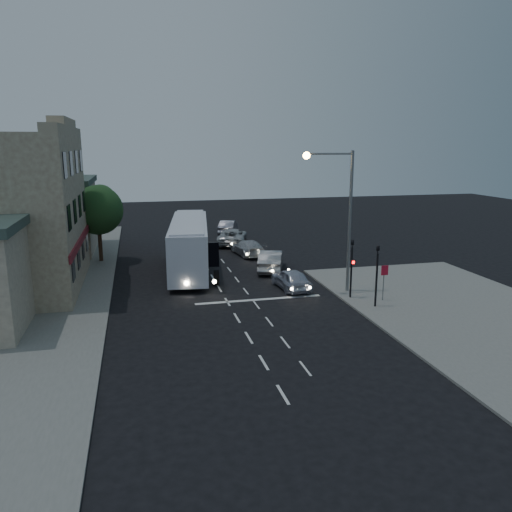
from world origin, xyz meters
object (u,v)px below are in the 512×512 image
object	(u,v)px
car_sedan_a	(271,260)
traffic_signal_side	(377,268)
regulatory_sign	(384,277)
car_sedan_c	(232,237)
car_extra	(228,227)
streetlight	(341,205)
car_suv	(291,279)
tour_bus	(189,244)
traffic_signal_main	(352,262)
car_sedan_b	(248,248)
street_tree	(98,208)

from	to	relation	value
car_sedan_a	traffic_signal_side	world-z (taller)	traffic_signal_side
regulatory_sign	car_sedan_c	bearing A→B (deg)	105.55
car_extra	streetlight	xyz separation A→B (m)	(2.95, -23.52, 4.98)
car_suv	car_sedan_a	bearing A→B (deg)	-95.11
tour_bus	traffic_signal_main	size ratio (longest dim) A/B	3.17
car_sedan_a	car_extra	xyz separation A→B (m)	(-0.28, 16.75, -0.05)
car_sedan_b	car_sedan_c	world-z (taller)	car_sedan_c
car_suv	car_sedan_c	world-z (taller)	car_sedan_c
car_sedan_a	car_sedan_b	bearing A→B (deg)	-65.32
traffic_signal_side	streetlight	world-z (taller)	streetlight
tour_bus	car_sedan_c	xyz separation A→B (m)	(5.10, 9.45, -1.34)
traffic_signal_main	regulatory_sign	xyz separation A→B (m)	(1.70, -1.01, -0.82)
traffic_signal_side	traffic_signal_main	bearing A→B (deg)	109.49
car_sedan_c	car_sedan_a	bearing A→B (deg)	110.75
car_sedan_b	traffic_signal_side	bearing A→B (deg)	96.61
regulatory_sign	car_extra	bearing A→B (deg)	100.71
traffic_signal_side	regulatory_sign	size ratio (longest dim) A/B	1.86
car_suv	traffic_signal_side	size ratio (longest dim) A/B	1.00
car_sedan_a	traffic_signal_side	xyz separation A→B (m)	(3.63, -10.18, 1.62)
street_tree	traffic_signal_side	bearing A→B (deg)	-44.50
car_sedan_a	car_extra	distance (m)	16.75
traffic_signal_main	traffic_signal_side	distance (m)	2.10
car_sedan_c	street_tree	world-z (taller)	street_tree
car_sedan_b	traffic_signal_main	bearing A→B (deg)	95.91
regulatory_sign	street_tree	distance (m)	23.40
tour_bus	car_sedan_c	distance (m)	10.82
tour_bus	regulatory_sign	distance (m)	15.06
traffic_signal_main	traffic_signal_side	size ratio (longest dim) A/B	1.00
tour_bus	car_suv	size ratio (longest dim) A/B	3.18
car_sedan_a	traffic_signal_main	distance (m)	8.86
traffic_signal_main	car_sedan_b	bearing A→B (deg)	104.04
tour_bus	car_sedan_b	xyz separation A→B (m)	(5.50, 4.34, -1.44)
tour_bus	car_sedan_a	distance (m)	6.35
car_sedan_b	traffic_signal_side	xyz separation A→B (m)	(4.18, -15.91, 1.74)
streetlight	street_tree	size ratio (longest dim) A/B	1.45
car_extra	streetlight	size ratio (longest dim) A/B	0.51
streetlight	street_tree	bearing A→B (deg)	140.49
traffic_signal_side	streetlight	bearing A→B (deg)	105.70
traffic_signal_main	street_tree	size ratio (longest dim) A/B	0.66
traffic_signal_side	street_tree	size ratio (longest dim) A/B	0.66
street_tree	regulatory_sign	bearing A→B (deg)	-41.08
car_sedan_a	car_extra	bearing A→B (deg)	-69.92
car_sedan_b	streetlight	size ratio (longest dim) A/B	0.52
tour_bus	car_suv	bearing A→B (deg)	-40.21
car_suv	traffic_signal_side	xyz separation A→B (m)	(3.65, -5.00, 1.72)
car_extra	car_sedan_b	bearing A→B (deg)	106.73
tour_bus	regulatory_sign	bearing A→B (deg)	-37.55
car_sedan_a	traffic_signal_side	bearing A→B (deg)	128.73
street_tree	car_sedan_a	bearing A→B (deg)	-25.15
tour_bus	regulatory_sign	world-z (taller)	tour_bus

